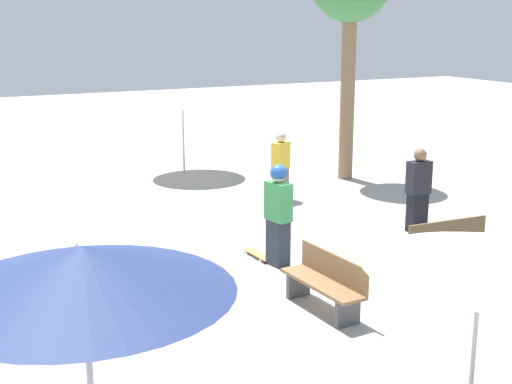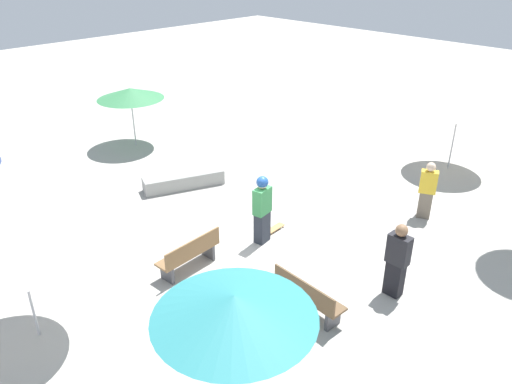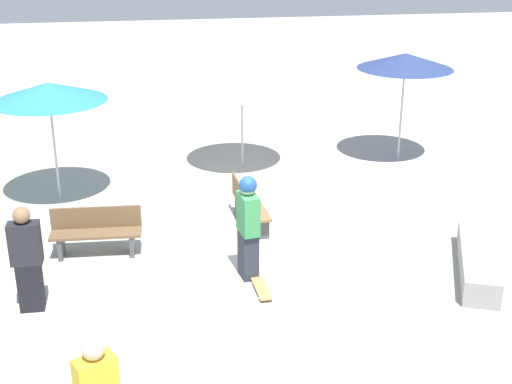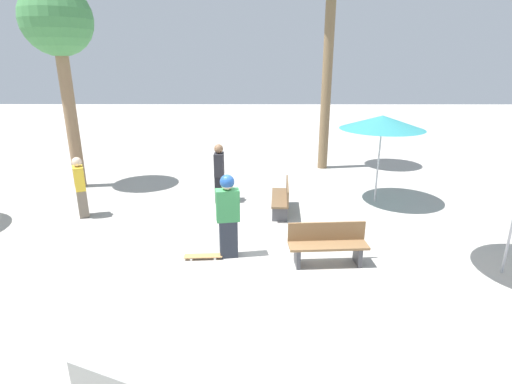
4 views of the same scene
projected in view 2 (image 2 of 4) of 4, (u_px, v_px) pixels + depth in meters
ground_plane at (259, 245)px, 12.46m from camera, size 60.00×60.00×0.00m
skater_main at (262, 207)px, 12.18m from camera, size 0.34×0.52×1.80m
skateboard at (273, 229)px, 13.01m from camera, size 0.25×0.81×0.07m
concrete_ledge at (184, 181)px, 15.27m from camera, size 1.45×2.49×0.44m
bench_near at (308, 296)px, 10.01m from camera, size 1.62×0.52×0.85m
bench_far at (190, 254)px, 11.34m from camera, size 0.54×1.63×0.85m
shade_umbrella_teal at (234, 307)px, 6.81m from camera, size 2.35×2.35×2.52m
shade_umbrella_green at (130, 93)px, 17.67m from camera, size 2.37×2.37×2.14m
shade_umbrella_white at (17, 247)px, 8.71m from camera, size 2.35×2.35×2.19m
shade_umbrella_cream at (460, 106)px, 15.71m from camera, size 2.48×2.48×2.35m
bystander_watching at (397, 260)px, 10.36m from camera, size 0.47×0.26×1.71m
bystander_far at (427, 190)px, 13.37m from camera, size 0.50×0.41×1.62m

